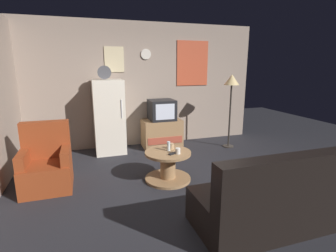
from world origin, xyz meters
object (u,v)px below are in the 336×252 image
(wine_glass, at_px, (169,146))
(mug_ceramic_white, at_px, (178,151))
(crt_tv, at_px, (162,110))
(couch, at_px, (273,201))
(armchair, at_px, (47,165))
(mug_ceramic_tan, at_px, (171,146))
(fridge, at_px, (109,117))
(remote_control, at_px, (173,153))
(standing_lamp, at_px, (232,85))
(coffee_table, at_px, (168,166))
(tv_stand, at_px, (162,133))

(wine_glass, bearing_deg, mug_ceramic_white, -63.67)
(crt_tv, height_order, couch, crt_tv)
(mug_ceramic_white, xyz_separation_m, couch, (0.61, -1.38, -0.20))
(wine_glass, distance_m, armchair, 1.83)
(crt_tv, bearing_deg, mug_ceramic_tan, -101.25)
(fridge, bearing_deg, armchair, -127.94)
(wine_glass, bearing_deg, crt_tv, 76.80)
(wine_glass, xyz_separation_m, mug_ceramic_white, (0.09, -0.18, -0.03))
(fridge, distance_m, armchair, 1.76)
(couch, bearing_deg, mug_ceramic_white, 113.94)
(armchair, bearing_deg, mug_ceramic_white, -13.85)
(fridge, relative_size, remote_control, 11.80)
(standing_lamp, xyz_separation_m, wine_glass, (-1.79, -1.17, -0.82))
(standing_lamp, bearing_deg, crt_tv, 161.85)
(coffee_table, xyz_separation_m, remote_control, (0.04, -0.13, 0.24))
(mug_ceramic_tan, relative_size, couch, 0.05)
(mug_ceramic_tan, distance_m, armchair, 1.89)
(standing_lamp, xyz_separation_m, mug_ceramic_white, (-1.71, -1.35, -0.85))
(remote_control, bearing_deg, wine_glass, 70.47)
(coffee_table, relative_size, wine_glass, 4.80)
(armchair, bearing_deg, crt_tv, 31.78)
(standing_lamp, distance_m, wine_glass, 2.29)
(mug_ceramic_white, height_order, couch, couch)
(tv_stand, distance_m, armchair, 2.56)
(remote_control, relative_size, armchair, 0.16)
(standing_lamp, relative_size, wine_glass, 10.60)
(remote_control, xyz_separation_m, armchair, (-1.81, 0.46, -0.14))
(mug_ceramic_tan, distance_m, couch, 1.77)
(wine_glass, relative_size, mug_ceramic_tan, 1.67)
(fridge, height_order, mug_ceramic_white, fridge)
(coffee_table, height_order, wine_glass, wine_glass)
(couch, bearing_deg, remote_control, 116.43)
(tv_stand, xyz_separation_m, wine_glass, (-0.38, -1.64, 0.24))
(mug_ceramic_white, distance_m, remote_control, 0.08)
(coffee_table, bearing_deg, crt_tv, 76.30)
(wine_glass, height_order, armchair, armchair)
(standing_lamp, bearing_deg, mug_ceramic_white, -141.60)
(fridge, distance_m, standing_lamp, 2.65)
(armchair, relative_size, couch, 0.56)
(coffee_table, bearing_deg, couch, -64.46)
(crt_tv, distance_m, wine_glass, 1.70)
(wine_glass, height_order, mug_ceramic_white, wine_glass)
(wine_glass, height_order, remote_control, wine_glass)
(coffee_table, height_order, armchair, armchair)
(crt_tv, xyz_separation_m, remote_control, (-0.37, -1.81, -0.35))
(crt_tv, relative_size, mug_ceramic_white, 6.00)
(wine_glass, relative_size, mug_ceramic_white, 1.67)
(remote_control, relative_size, couch, 0.09)
(standing_lamp, height_order, armchair, standing_lamp)
(standing_lamp, relative_size, armchair, 1.66)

